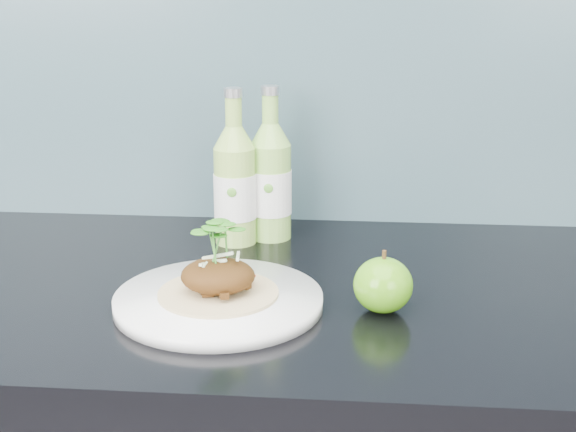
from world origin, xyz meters
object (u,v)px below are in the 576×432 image
object	(u,v)px
dinner_plate	(219,301)
green_apple	(383,285)
cider_bottle_right	(271,182)
cider_bottle_left	(235,185)

from	to	relation	value
dinner_plate	green_apple	size ratio (longest dim) A/B	3.64
green_apple	cider_bottle_right	distance (m)	0.32
green_apple	cider_bottle_left	bearing A→B (deg)	131.85
dinner_plate	cider_bottle_left	world-z (taller)	cider_bottle_left
green_apple	cider_bottle_right	world-z (taller)	cider_bottle_right
dinner_plate	cider_bottle_right	size ratio (longest dim) A/B	1.40
green_apple	dinner_plate	bearing A→B (deg)	-178.79
cider_bottle_left	green_apple	bearing A→B (deg)	-26.22
green_apple	cider_bottle_left	size ratio (longest dim) A/B	0.39
dinner_plate	cider_bottle_right	bearing A→B (deg)	82.59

